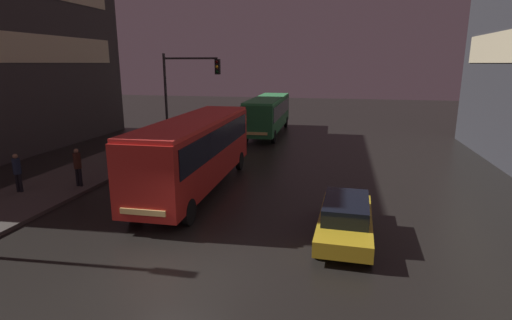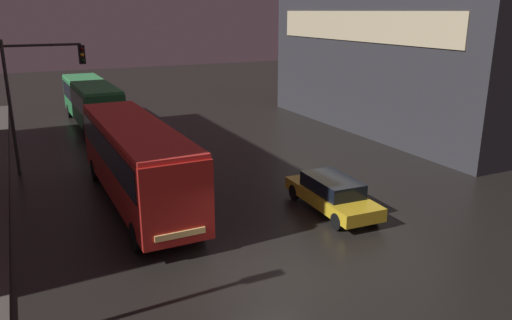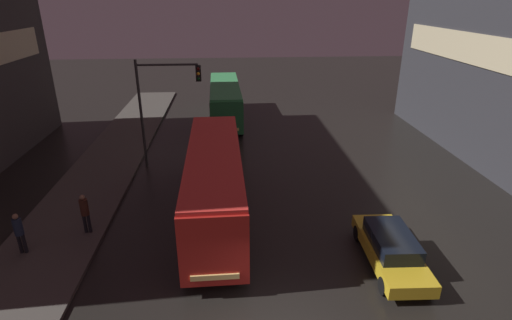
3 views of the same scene
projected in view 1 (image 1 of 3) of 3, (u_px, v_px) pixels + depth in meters
ground_plane at (173, 279)px, 11.09m from camera, size 120.00×120.00×0.00m
sidewalk_left at (96, 169)px, 22.41m from camera, size 4.00×48.00×0.15m
bus_near at (196, 147)px, 18.42m from camera, size 2.60×11.01×3.40m
bus_far at (268, 112)px, 33.41m from camera, size 2.63×10.83×3.07m
car_taxi at (345, 218)px, 13.62m from camera, size 1.93×4.83×1.37m
pedestrian_near at (17, 170)px, 17.93m from camera, size 0.41×0.41×1.77m
pedestrian_mid at (78, 164)px, 18.77m from camera, size 0.42×0.42×1.82m
traffic_light_main at (184, 88)px, 24.71m from camera, size 3.68×0.35×6.43m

